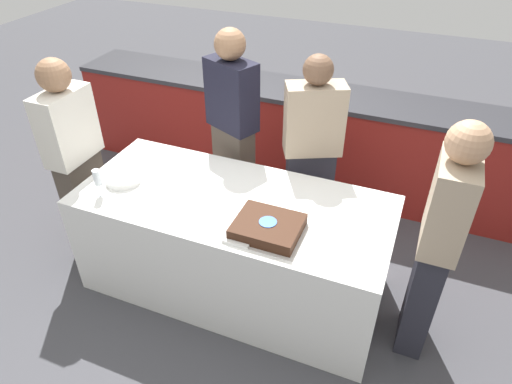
{
  "coord_description": "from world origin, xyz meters",
  "views": [
    {
      "loc": [
        1.02,
        -2.12,
        2.51
      ],
      "look_at": [
        0.16,
        0.0,
        0.88
      ],
      "focal_mm": 32.0,
      "sensor_mm": 36.0,
      "label": 1
    }
  ],
  "objects_px": {
    "wine_glass": "(97,179)",
    "person_seated_left": "(76,158)",
    "plate_stack": "(123,179)",
    "person_cutting_cake": "(311,156)",
    "person_standing_back": "(233,133)",
    "person_seated_right": "(437,244)",
    "cake": "(268,227)"
  },
  "relations": [
    {
      "from": "person_cutting_cake",
      "to": "person_seated_right",
      "type": "bearing_deg",
      "value": 118.19
    },
    {
      "from": "wine_glass",
      "to": "plate_stack",
      "type": "bearing_deg",
      "value": 75.18
    },
    {
      "from": "wine_glass",
      "to": "person_seated_left",
      "type": "distance_m",
      "value": 0.52
    },
    {
      "from": "person_seated_left",
      "to": "person_cutting_cake",
      "type": "bearing_deg",
      "value": -66.79
    },
    {
      "from": "wine_glass",
      "to": "person_seated_right",
      "type": "bearing_deg",
      "value": 7.55
    },
    {
      "from": "person_cutting_cake",
      "to": "person_seated_right",
      "type": "distance_m",
      "value": 1.14
    },
    {
      "from": "person_seated_left",
      "to": "person_seated_right",
      "type": "relative_size",
      "value": 0.98
    },
    {
      "from": "person_seated_right",
      "to": "person_standing_back",
      "type": "bearing_deg",
      "value": -113.51
    },
    {
      "from": "cake",
      "to": "plate_stack",
      "type": "height_order",
      "value": "cake"
    },
    {
      "from": "wine_glass",
      "to": "person_seated_left",
      "type": "height_order",
      "value": "person_seated_left"
    },
    {
      "from": "wine_glass",
      "to": "person_seated_right",
      "type": "distance_m",
      "value": 2.07
    },
    {
      "from": "person_seated_left",
      "to": "person_standing_back",
      "type": "xyz_separation_m",
      "value": [
        0.94,
        0.67,
        0.06
      ]
    },
    {
      "from": "wine_glass",
      "to": "person_cutting_cake",
      "type": "relative_size",
      "value": 0.12
    },
    {
      "from": "plate_stack",
      "to": "person_seated_left",
      "type": "distance_m",
      "value": 0.48
    },
    {
      "from": "wine_glass",
      "to": "person_standing_back",
      "type": "relative_size",
      "value": 0.11
    },
    {
      "from": "person_standing_back",
      "to": "person_seated_right",
      "type": "bearing_deg",
      "value": -179.39
    },
    {
      "from": "person_seated_right",
      "to": "wine_glass",
      "type": "bearing_deg",
      "value": -82.45
    },
    {
      "from": "wine_glass",
      "to": "person_seated_right",
      "type": "relative_size",
      "value": 0.12
    },
    {
      "from": "plate_stack",
      "to": "person_seated_left",
      "type": "height_order",
      "value": "person_seated_left"
    },
    {
      "from": "cake",
      "to": "wine_glass",
      "type": "distance_m",
      "value": 1.14
    },
    {
      "from": "plate_stack",
      "to": "wine_glass",
      "type": "bearing_deg",
      "value": -104.82
    },
    {
      "from": "plate_stack",
      "to": "person_cutting_cake",
      "type": "xyz_separation_m",
      "value": [
        1.09,
        0.76,
        -0.0
      ]
    },
    {
      "from": "plate_stack",
      "to": "person_cutting_cake",
      "type": "relative_size",
      "value": 0.15
    },
    {
      "from": "person_seated_right",
      "to": "person_standing_back",
      "type": "relative_size",
      "value": 0.95
    },
    {
      "from": "plate_stack",
      "to": "wine_glass",
      "type": "distance_m",
      "value": 0.21
    },
    {
      "from": "person_standing_back",
      "to": "wine_glass",
      "type": "bearing_deg",
      "value": 85.5
    },
    {
      "from": "wine_glass",
      "to": "person_standing_back",
      "type": "distance_m",
      "value": 1.07
    },
    {
      "from": "person_seated_left",
      "to": "person_seated_right",
      "type": "bearing_deg",
      "value": -90.0
    },
    {
      "from": "wine_glass",
      "to": "person_cutting_cake",
      "type": "height_order",
      "value": "person_cutting_cake"
    },
    {
      "from": "wine_glass",
      "to": "person_seated_left",
      "type": "bearing_deg",
      "value": 147.4
    },
    {
      "from": "person_seated_left",
      "to": "person_seated_right",
      "type": "height_order",
      "value": "person_seated_right"
    },
    {
      "from": "person_seated_right",
      "to": "cake",
      "type": "bearing_deg",
      "value": -76.78
    }
  ]
}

